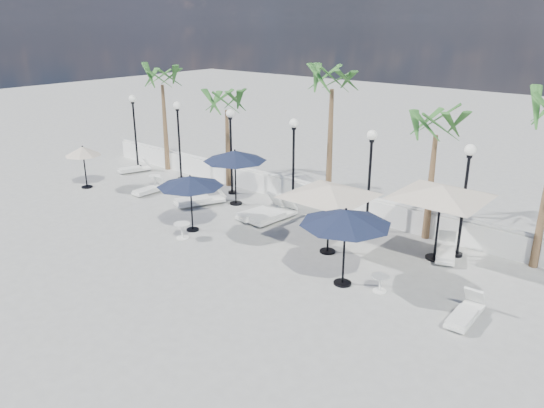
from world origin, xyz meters
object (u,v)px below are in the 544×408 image
Objects in this scene: lounger_2 at (135,168)px; parasol_navy_right at (346,218)px; parasol_navy_mid at (235,156)px; parasol_cream_sq_a at (330,186)px; parasol_cream_sq_b at (442,185)px; lounger_5 at (354,225)px; parasol_cream_small at (83,152)px; lounger_6 at (446,250)px; parasol_navy_left at (190,182)px; lounger_0 at (150,189)px; lounger_1 at (200,199)px; lounger_3 at (274,214)px; lounger_4 at (261,211)px; lounger_7 at (465,313)px.

parasol_navy_right is (14.97, -3.48, 1.93)m from lounger_2.
lounger_2 is 0.66× the size of parasol_navy_mid.
parasol_cream_sq_b is at bearing 31.32° from parasol_cream_sq_a.
lounger_5 is 0.84× the size of parasol_cream_small.
parasol_cream_small is (-16.12, -3.45, 1.50)m from lounger_6.
lounger_2 is at bearing 157.30° from parasol_navy_left.
lounger_0 is at bearing 24.35° from parasol_cream_small.
parasol_cream_sq_a is (6.92, -0.53, 2.11)m from lounger_1.
parasol_navy_right reaches higher than parasol_cream_small.
lounger_3 is (3.60, 0.58, -0.00)m from lounger_1.
lounger_3 is 1.09× the size of parasol_cream_small.
parasol_navy_mid reaches higher than lounger_0.
parasol_navy_right is at bearing -23.73° from lounger_3.
parasol_navy_left is (-1.71, -2.72, 1.65)m from lounger_3.
parasol_cream_sq_b is (9.95, 1.32, 2.28)m from lounger_1.
lounger_3 is at bearing 12.74° from lounger_4.
parasol_cream_sq_a is at bearing -148.68° from parasol_cream_sq_b.
lounger_5 is (3.61, 1.19, -0.06)m from lounger_4.
lounger_1 is at bearing -160.76° from lounger_4.
lounger_0 is 6.00m from lounger_4.
parasol_navy_mid is (-1.90, 0.55, 1.86)m from lounger_4.
lounger_4 is at bearing -171.10° from lounger_3.
lounger_0 is 4.69m from parasol_navy_mid.
parasol_cream_sq_b is (3.03, 1.84, 0.17)m from parasol_cream_sq_a.
lounger_2 is at bearing 153.09° from lounger_0.
parasol_navy_mid is at bearing 163.76° from lounger_7.
lounger_1 is 1.18× the size of lounger_6.
lounger_5 is 0.69× the size of parasol_navy_left.
parasol_cream_sq_a reaches higher than parasol_navy_mid.
lounger_2 is 16.57m from lounger_6.
lounger_5 is (2.98, 1.15, -0.07)m from lounger_3.
lounger_2 is 18.83m from lounger_7.
lounger_2 is 10.03m from lounger_3.
parasol_navy_mid is 0.51× the size of parasol_cream_sq_a.
lounger_2 is 0.81× the size of lounger_3.
lounger_1 reaches higher than lounger_2.
parasol_navy_mid is at bearing 173.77° from lounger_3.
parasol_cream_sq_a is (5.03, 1.61, 0.47)m from parasol_navy_left.
lounger_0 is 13.22m from parasol_cream_sq_b.
lounger_4 is 2.71m from parasol_navy_mid.
parasol_navy_mid reaches higher than lounger_6.
parasol_cream_small reaches higher than lounger_4.
lounger_6 is (13.12, 2.09, 0.02)m from lounger_0.
lounger_6 is 4.04m from lounger_7.
parasol_cream_small is at bearing -158.16° from parasol_navy_mid.
lounger_4 is at bearing -173.65° from parasol_cream_sq_b.
lounger_1 is 6.38m from parasol_cream_small.
lounger_3 is at bearing 169.04° from lounger_6.
parasol_cream_sq_b reaches higher than parasol_cream_small.
lounger_3 is at bearing -11.29° from parasol_navy_mid.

